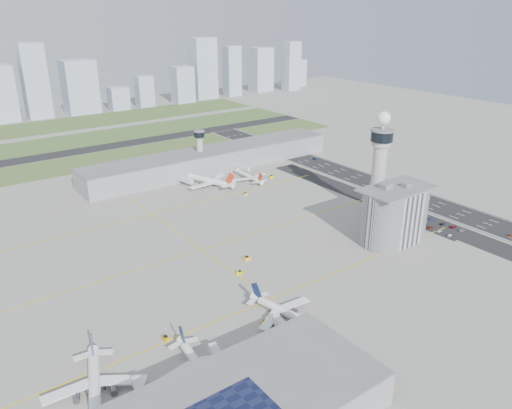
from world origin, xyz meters
TOP-DOWN VIEW (x-y plane):
  - ground at (0.00, 0.00)m, footprint 1000.00×1000.00m
  - grass_strip_0 at (-20.00, 225.00)m, footprint 480.00×50.00m
  - grass_strip_1 at (-20.00, 300.00)m, footprint 480.00×60.00m
  - grass_strip_2 at (-20.00, 380.00)m, footprint 480.00×70.00m
  - runway at (-20.00, 262.00)m, footprint 480.00×22.00m
  - highway at (115.00, 0.00)m, footprint 28.00×500.00m
  - barrier_left at (101.00, 0.00)m, footprint 0.60×500.00m
  - barrier_right at (129.00, 0.00)m, footprint 0.60×500.00m
  - landside_road at (90.00, -10.00)m, footprint 18.00×260.00m
  - parking_lot at (88.00, -22.00)m, footprint 20.00×44.00m
  - taxiway_line_h_0 at (-40.00, -30.00)m, footprint 260.00×0.60m
  - taxiway_line_h_1 at (-40.00, 30.00)m, footprint 260.00×0.60m
  - taxiway_line_h_2 at (-40.00, 90.00)m, footprint 260.00×0.60m
  - taxiway_line_v at (-40.00, 30.00)m, footprint 0.60×260.00m
  - control_tower at (72.00, 8.00)m, footprint 14.00×14.00m
  - secondary_tower at (30.00, 150.00)m, footprint 8.60×8.60m
  - admin_building at (51.99, -22.00)m, footprint 42.00×24.00m
  - terminal_pier at (40.00, 148.00)m, footprint 210.00×32.00m
  - near_terminal at (-88.07, -82.02)m, footprint 84.00×42.00m
  - airplane_near_a at (-122.85, -41.86)m, footprint 45.88×49.78m
  - airplane_near_b at (-89.16, -52.54)m, footprint 32.78×37.38m
  - airplane_near_c at (-43.45, -44.76)m, footprint 37.85×41.97m
  - airplane_far_a at (16.32, 116.64)m, footprint 52.22×56.08m
  - airplane_far_b at (46.96, 108.39)m, footprint 32.46×37.48m
  - jet_bridge_near_1 at (-83.00, -61.00)m, footprint 5.39×14.31m
  - jet_bridge_near_2 at (-53.00, -61.00)m, footprint 5.39×14.31m
  - jet_bridge_far_0 at (2.00, 132.00)m, footprint 5.39×14.31m
  - jet_bridge_far_1 at (52.00, 132.00)m, footprint 5.39×14.31m
  - tug_0 at (-90.30, -28.61)m, footprint 2.38×3.24m
  - tug_1 at (-52.92, -43.26)m, footprint 3.18×3.67m
  - tug_2 at (-37.79, -3.30)m, footprint 3.59×3.54m
  - tug_3 at (-26.73, 6.50)m, footprint 3.49×2.43m
  - tug_4 at (26.57, 83.91)m, footprint 3.17×3.83m
  - tug_5 at (63.51, 101.96)m, footprint 4.15×3.44m
  - car_lot_0 at (81.97, -38.48)m, footprint 4.06×2.11m
  - car_lot_1 at (82.14, -31.68)m, footprint 3.46×1.43m
  - car_lot_2 at (82.26, -25.31)m, footprint 4.71×2.46m
  - car_lot_3 at (81.84, -21.27)m, footprint 4.22×2.14m
  - car_lot_4 at (83.94, -9.94)m, footprint 3.73×1.76m
  - car_lot_5 at (84.13, -6.80)m, footprint 3.66×1.50m
  - car_lot_6 at (93.67, -38.41)m, footprint 4.72×2.60m
  - car_lot_7 at (93.67, -32.85)m, footprint 4.73×2.38m
  - car_lot_8 at (92.27, -26.50)m, footprint 3.84×1.56m
  - car_lot_9 at (93.58, -18.19)m, footprint 3.60×1.34m
  - car_lot_10 at (92.68, -10.15)m, footprint 4.77×2.29m
  - car_lot_11 at (93.38, -4.89)m, footprint 4.31×1.77m
  - car_hw_0 at (108.78, -59.13)m, footprint 2.16×4.02m
  - car_hw_1 at (115.84, 42.04)m, footprint 1.77×3.78m
  - car_hw_2 at (122.71, 118.21)m, footprint 2.65×4.78m
  - car_hw_4 at (108.18, 179.05)m, footprint 2.06×4.00m
  - skyline_bldg_8 at (-19.42, 431.56)m, footprint 26.33×21.06m
  - skyline_bldg_9 at (30.27, 432.32)m, footprint 36.96×29.57m
  - skyline_bldg_10 at (73.27, 423.68)m, footprint 23.01×18.41m
  - skyline_bldg_11 at (108.28, 423.34)m, footprint 20.22×16.18m
  - skyline_bldg_12 at (162.17, 421.29)m, footprint 26.14×20.92m
  - skyline_bldg_13 at (201.27, 433.27)m, footprint 32.26×25.81m
  - skyline_bldg_14 at (244.74, 426.38)m, footprint 21.59×17.28m
  - skyline_bldg_15 at (302.83, 435.54)m, footprint 30.25×24.20m
  - skyline_bldg_16 at (345.49, 415.96)m, footprint 23.04×18.43m
  - skyline_bldg_17 at (382.05, 443.29)m, footprint 22.64×18.11m

SIDE VIEW (x-z plane):
  - ground at x=0.00m, z-range 0.00..0.00m
  - taxiway_line_h_0 at x=-40.00m, z-range 0.00..0.01m
  - taxiway_line_h_1 at x=-40.00m, z-range 0.00..0.01m
  - taxiway_line_h_2 at x=-40.00m, z-range 0.00..0.01m
  - taxiway_line_v at x=-40.00m, z-range 0.00..0.01m
  - grass_strip_0 at x=-20.00m, z-range 0.00..0.08m
  - grass_strip_1 at x=-20.00m, z-range 0.00..0.08m
  - grass_strip_2 at x=-20.00m, z-range 0.00..0.08m
  - landside_road at x=90.00m, z-range 0.00..0.08m
  - highway at x=115.00m, z-range 0.00..0.10m
  - parking_lot at x=88.00m, z-range 0.00..0.10m
  - runway at x=-20.00m, z-range 0.01..0.11m
  - car_lot_1 at x=82.14m, z-range 0.00..1.11m
  - car_lot_3 at x=81.84m, z-range 0.00..1.17m
  - car_lot_9 at x=93.58m, z-range 0.00..1.17m
  - car_lot_5 at x=84.13m, z-range 0.00..1.18m
  - car_hw_1 at x=115.84m, z-range 0.00..1.20m
  - barrier_left at x=101.00m, z-range 0.00..1.20m
  - barrier_right at x=129.00m, z-range 0.00..1.20m
  - car_lot_4 at x=83.94m, z-range 0.00..1.23m
  - car_lot_11 at x=93.38m, z-range 0.00..1.25m
  - car_lot_6 at x=93.67m, z-range 0.00..1.25m
  - car_hw_2 at x=122.71m, z-range 0.00..1.26m
  - car_lot_2 at x=82.26m, z-range 0.00..1.27m
  - car_hw_0 at x=108.78m, z-range 0.00..1.30m
  - car_hw_4 at x=108.18m, z-range 0.00..1.30m
  - car_lot_8 at x=92.27m, z-range 0.00..1.30m
  - car_lot_10 at x=92.68m, z-range 0.00..1.31m
  - car_lot_7 at x=93.67m, z-range 0.00..1.32m
  - car_lot_0 at x=81.97m, z-range 0.00..1.32m
  - tug_2 at x=-37.79m, z-range 0.00..1.74m
  - tug_0 at x=-90.30m, z-range 0.00..1.78m
  - tug_1 at x=-52.92m, z-range 0.00..1.79m
  - tug_4 at x=26.57m, z-range 0.00..1.91m
  - tug_3 at x=-26.73m, z-range 0.00..2.01m
  - tug_5 at x=63.51m, z-range 0.00..2.07m
  - jet_bridge_near_1 at x=-83.00m, z-range 0.00..5.70m
  - jet_bridge_near_2 at x=-53.00m, z-range 0.00..5.70m
  - jet_bridge_far_0 at x=2.00m, z-range 0.00..5.70m
  - jet_bridge_far_1 at x=52.00m, z-range 0.00..5.70m
  - airplane_near_b at x=-89.16m, z-range 0.00..9.66m
  - airplane_far_b at x=46.96m, z-range 0.00..10.00m
  - airplane_near_c at x=-43.45m, z-range 0.00..10.13m
  - airplane_near_a at x=-122.85m, z-range 0.00..11.46m
  - airplane_far_a at x=16.32m, z-range 0.00..12.66m
  - near_terminal at x=-88.07m, z-range -0.07..12.93m
  - terminal_pier at x=40.00m, z-range 0.00..15.80m
  - skyline_bldg_10 at x=73.27m, z-range 0.00..27.75m
  - admin_building at x=51.99m, z-range -1.45..32.05m
  - secondary_tower at x=30.00m, z-range 2.85..34.75m
  - skyline_bldg_11 at x=108.28m, z-range 0.00..38.97m
  - skyline_bldg_17 at x=382.05m, z-range 0.00..41.06m
  - skyline_bldg_12 at x=162.17m, z-range 0.00..46.89m
  - skyline_bldg_9 at x=30.27m, z-range 0.00..62.11m
  - skyline_bldg_15 at x=302.83m, z-range 0.00..63.40m
  - skyline_bldg_14 at x=244.74m, z-range 0.00..68.75m
  - control_tower at x=72.00m, z-range 2.79..67.29m
  - skyline_bldg_16 at x=345.49m, z-range 0.00..71.56m
  - skyline_bldg_13 at x=201.27m, z-range 0.00..81.20m
  - skyline_bldg_8 at x=-19.42m, z-range 0.00..83.39m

